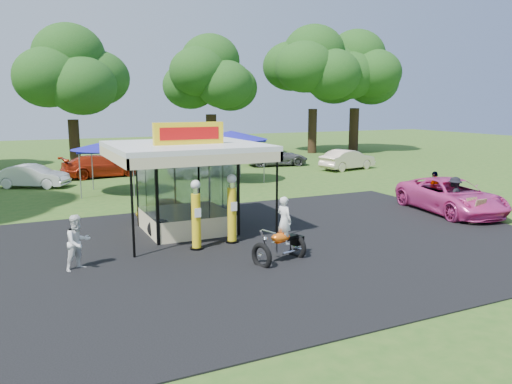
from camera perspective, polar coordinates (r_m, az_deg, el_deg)
ground at (r=15.78m, az=4.77°, el=-7.85°), size 120.00×120.00×0.00m
asphalt_apron at (r=17.45m, az=1.45°, el=-5.97°), size 20.00×14.00×0.04m
gas_station_kiosk at (r=19.04m, az=-8.01°, el=0.73°), size 5.40×5.40×4.18m
gas_pump_left at (r=16.66m, az=-6.86°, el=-2.83°), size 0.44×0.44×2.39m
gas_pump_right at (r=17.35m, az=-2.78°, el=-2.13°), size 0.46×0.46×2.46m
motorcycle at (r=15.50m, az=3.05°, el=-4.97°), size 1.87×1.27×2.12m
spare_tires at (r=18.47m, az=-10.97°, el=-4.15°), size 0.89×0.59×0.75m
a_frame_sign at (r=22.09m, az=23.81°, el=-2.02°), size 0.60×0.55×1.06m
kiosk_car at (r=21.36m, az=-9.71°, el=-1.85°), size 2.82×1.13×0.96m
pink_sedan at (r=23.90m, az=21.39°, el=-0.43°), size 3.35×5.86×1.54m
spectator_west at (r=15.57m, az=-19.68°, el=-5.46°), size 1.02×0.94×1.67m
spectator_east_a at (r=23.60m, az=21.70°, el=-0.40°), size 1.23×0.95×1.68m
spectator_east_b at (r=25.36m, az=19.71°, el=0.39°), size 1.05×0.71×1.66m
bg_car_a at (r=31.79m, az=-24.17°, el=1.67°), size 4.23×3.20×1.33m
bg_car_b at (r=34.70m, az=-17.30°, el=2.85°), size 5.32×2.77×1.47m
bg_car_c at (r=33.29m, az=-6.17°, el=3.00°), size 4.50×1.92×1.52m
bg_car_d at (r=39.38m, az=2.42°, el=4.02°), size 5.15×3.06×1.34m
bg_car_e at (r=37.48m, az=10.43°, el=3.66°), size 4.72×2.47×1.48m
tent_west at (r=27.94m, az=-16.28°, el=5.16°), size 4.16×4.16×2.91m
tent_east at (r=31.07m, az=-2.86°, el=6.46°), size 4.55×4.55×3.18m
oak_far_c at (r=39.84m, az=-20.44°, el=11.95°), size 8.77×8.77×10.33m
oak_far_d at (r=46.06m, az=-5.22°, el=12.52°), size 8.98×8.98×10.68m
oak_far_e at (r=49.57m, az=6.59°, el=13.27°), size 10.04×10.04×11.95m
oak_far_f at (r=52.50m, az=11.32°, el=12.93°), size 9.81×9.81×11.82m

